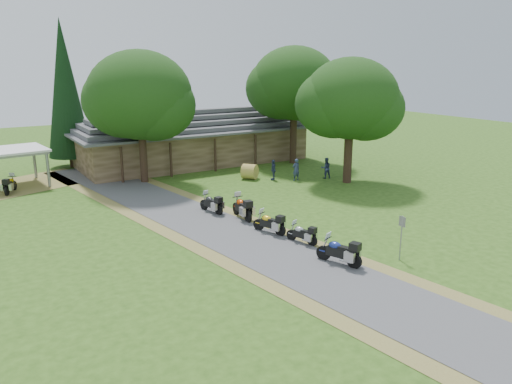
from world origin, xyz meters
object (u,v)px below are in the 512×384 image
motorcycle_row_a (339,250)px  motorcycle_row_b (302,233)px  motorcycle_carport_a (10,184)px  lodge (193,136)px  hay_bale (250,172)px  motorcycle_row_d (242,206)px  motorcycle_row_e (211,202)px  motorcycle_row_c (269,222)px

motorcycle_row_a → motorcycle_row_b: motorcycle_row_a is taller
motorcycle_row_b → motorcycle_carport_a: motorcycle_carport_a is taller
lodge → motorcycle_row_a: 25.81m
lodge → motorcycle_row_b: 22.74m
motorcycle_row_a → hay_bale: motorcycle_row_a is taller
motorcycle_row_a → hay_bale: 17.72m
motorcycle_row_b → motorcycle_row_d: motorcycle_row_d is taller
lodge → motorcycle_row_a: size_ratio=10.46×
motorcycle_row_b → motorcycle_carport_a: 22.27m
lodge → motorcycle_row_e: 16.12m
motorcycle_row_b → hay_bale: 14.71m
motorcycle_row_c → motorcycle_row_d: (0.07, 3.09, 0.09)m
lodge → motorcycle_row_a: (-4.32, -25.39, -1.75)m
motorcycle_row_a → motorcycle_row_c: size_ratio=1.09×
motorcycle_row_e → hay_bale: 9.31m
lodge → motorcycle_row_e: lodge is taller
motorcycle_row_c → motorcycle_row_e: 5.21m
motorcycle_row_d → hay_bale: bearing=-28.1°
motorcycle_row_b → motorcycle_row_c: bearing=-3.0°
motorcycle_row_e → motorcycle_row_b: bearing=-179.1°
motorcycle_row_c → motorcycle_row_d: 3.09m
hay_bale → motorcycle_row_d: bearing=-123.5°
motorcycle_row_e → motorcycle_carport_a: size_ratio=0.97×
motorcycle_carport_a → hay_bale: 17.52m
motorcycle_row_b → hay_bale: hay_bale is taller
motorcycle_row_b → motorcycle_carport_a: bearing=13.4°
motorcycle_row_c → lodge: bearing=-33.0°
motorcycle_row_b → motorcycle_row_d: size_ratio=0.77×
motorcycle_row_d → motorcycle_row_a: bearing=-172.5°
motorcycle_row_b → motorcycle_row_c: 2.25m
motorcycle_row_b → hay_bale: (5.13, 13.79, 0.03)m
lodge → motorcycle_row_d: size_ratio=9.98×
lodge → motorcycle_carport_a: bearing=-168.3°
motorcycle_row_d → motorcycle_row_e: 2.28m
motorcycle_row_e → motorcycle_row_a: bearing=176.3°
hay_bale → motorcycle_row_b: bearing=-110.4°
motorcycle_row_a → motorcycle_row_e: size_ratio=1.09×
motorcycle_row_e → hay_bale: (6.67, 6.49, -0.05)m
motorcycle_row_a → motorcycle_row_c: (-0.39, 5.28, -0.06)m
motorcycle_row_a → motorcycle_carport_a: size_ratio=1.06×
motorcycle_row_e → hay_bale: motorcycle_row_e is taller
motorcycle_row_a → motorcycle_row_d: motorcycle_row_d is taller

